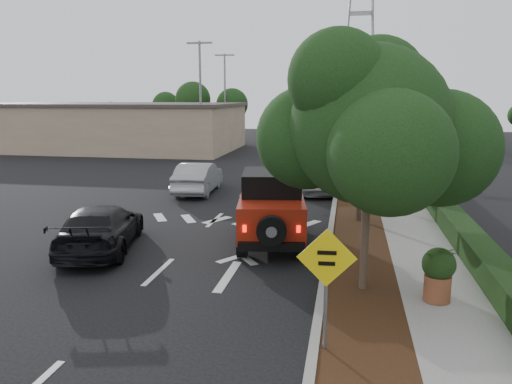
% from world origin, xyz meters
% --- Properties ---
extents(ground, '(120.00, 120.00, 0.00)m').
position_xyz_m(ground, '(0.00, 0.00, 0.00)').
color(ground, black).
rests_on(ground, ground).
extents(curb, '(0.20, 70.00, 0.15)m').
position_xyz_m(curb, '(4.60, 12.00, 0.07)').
color(curb, '#9E9B93').
rests_on(curb, ground).
extents(planting_strip, '(1.80, 70.00, 0.12)m').
position_xyz_m(planting_strip, '(5.60, 12.00, 0.06)').
color(planting_strip, black).
rests_on(planting_strip, ground).
extents(sidewalk, '(2.00, 70.00, 0.12)m').
position_xyz_m(sidewalk, '(7.50, 12.00, 0.06)').
color(sidewalk, gray).
rests_on(sidewalk, ground).
extents(hedge, '(0.80, 70.00, 0.80)m').
position_xyz_m(hedge, '(8.90, 12.00, 0.40)').
color(hedge, black).
rests_on(hedge, ground).
extents(commercial_building, '(22.00, 12.00, 4.00)m').
position_xyz_m(commercial_building, '(-16.00, 30.00, 2.00)').
color(commercial_building, gray).
rests_on(commercial_building, ground).
extents(transmission_tower, '(7.00, 4.00, 28.00)m').
position_xyz_m(transmission_tower, '(6.00, 48.00, 0.00)').
color(transmission_tower, slate).
rests_on(transmission_tower, ground).
extents(street_tree_near, '(3.80, 3.80, 5.92)m').
position_xyz_m(street_tree_near, '(5.60, -0.50, 0.00)').
color(street_tree_near, black).
rests_on(street_tree_near, ground).
extents(street_tree_mid, '(3.20, 3.20, 5.32)m').
position_xyz_m(street_tree_mid, '(5.60, 6.50, 0.00)').
color(street_tree_mid, black).
rests_on(street_tree_mid, ground).
extents(street_tree_far, '(3.40, 3.40, 5.62)m').
position_xyz_m(street_tree_far, '(5.60, 13.00, 0.00)').
color(street_tree_far, black).
rests_on(street_tree_far, ground).
extents(light_pole_a, '(2.00, 0.22, 9.00)m').
position_xyz_m(light_pole_a, '(-6.50, 26.00, 0.00)').
color(light_pole_a, slate).
rests_on(light_pole_a, ground).
extents(light_pole_b, '(2.00, 0.22, 9.00)m').
position_xyz_m(light_pole_b, '(-7.50, 38.00, 0.00)').
color(light_pole_b, slate).
rests_on(light_pole_b, ground).
extents(red_jeep, '(2.67, 4.83, 2.38)m').
position_xyz_m(red_jeep, '(2.66, 3.49, 1.21)').
color(red_jeep, black).
rests_on(red_jeep, ground).
extents(silver_suv_ahead, '(4.01, 5.35, 1.35)m').
position_xyz_m(silver_suv_ahead, '(3.20, 12.60, 0.68)').
color(silver_suv_ahead, '#9B9EA2').
rests_on(silver_suv_ahead, ground).
extents(black_suv_oncoming, '(3.16, 5.36, 1.46)m').
position_xyz_m(black_suv_oncoming, '(-2.54, 1.59, 0.73)').
color(black_suv_oncoming, black).
rests_on(black_suv_oncoming, ground).
extents(silver_sedan_oncoming, '(1.95, 4.79, 1.55)m').
position_xyz_m(silver_sedan_oncoming, '(-2.31, 11.38, 0.77)').
color(silver_sedan_oncoming, '#9B9FA2').
rests_on(silver_sedan_oncoming, ground).
extents(parked_suv, '(4.51, 3.04, 1.43)m').
position_xyz_m(parked_suv, '(-7.83, 26.13, 0.71)').
color(parked_suv, '#B8BCC0').
rests_on(parked_suv, ground).
extents(speed_hump_sign, '(1.11, 0.12, 2.37)m').
position_xyz_m(speed_hump_sign, '(4.80, -3.73, 1.64)').
color(speed_hump_sign, slate).
rests_on(speed_hump_sign, ground).
extents(terracotta_planter, '(0.77, 0.77, 1.35)m').
position_xyz_m(terracotta_planter, '(7.28, -0.99, 0.91)').
color(terracotta_planter, brown).
rests_on(terracotta_planter, ground).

